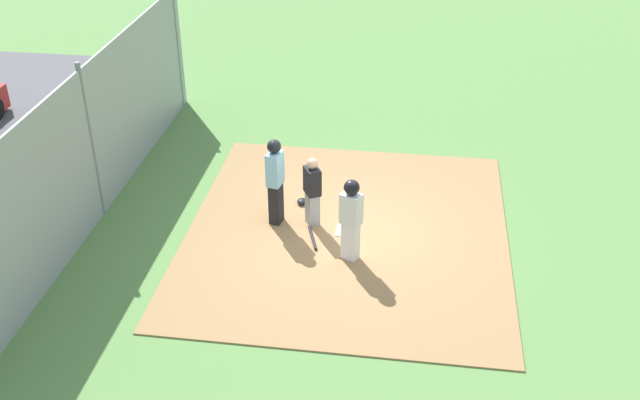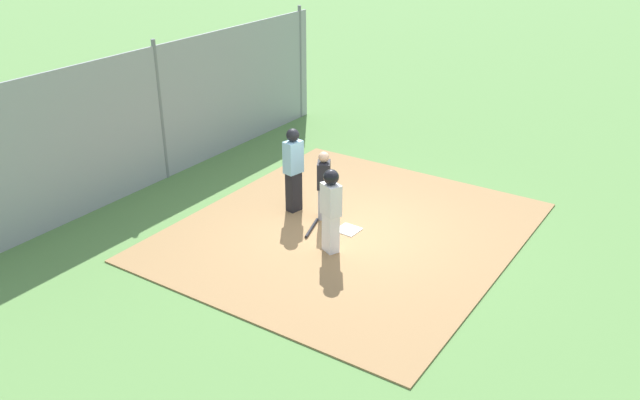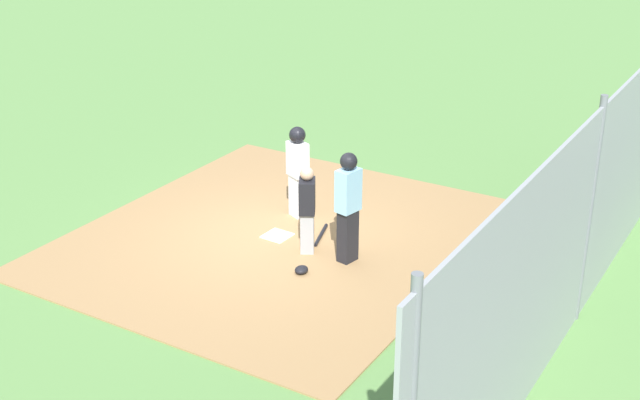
{
  "view_description": "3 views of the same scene",
  "coord_description": "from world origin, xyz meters",
  "px_view_note": "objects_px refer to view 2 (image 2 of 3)",
  "views": [
    {
      "loc": [
        12.73,
        1.24,
        8.37
      ],
      "look_at": [
        0.24,
        -0.52,
        0.86
      ],
      "focal_mm": 42.35,
      "sensor_mm": 36.0,
      "label": 1
    },
    {
      "loc": [
        10.39,
        6.16,
        6.38
      ],
      "look_at": [
        0.38,
        -0.45,
        0.75
      ],
      "focal_mm": 37.23,
      "sensor_mm": 36.0,
      "label": 2
    },
    {
      "loc": [
        -11.17,
        -7.59,
        6.53
      ],
      "look_at": [
        0.52,
        -0.55,
        0.64
      ],
      "focal_mm": 48.49,
      "sensor_mm": 36.0,
      "label": 3
    }
  ],
  "objects_px": {
    "home_plate": "(348,230)",
    "runner": "(331,205)",
    "baseball_bat": "(312,228)",
    "parked_car_red": "(102,93)",
    "umpire": "(293,168)",
    "parked_car_white": "(31,118)",
    "catcher": "(324,185)",
    "catcher_mask": "(329,199)"
  },
  "relations": [
    {
      "from": "parked_car_red",
      "to": "parked_car_white",
      "type": "relative_size",
      "value": 0.97
    },
    {
      "from": "parked_car_red",
      "to": "umpire",
      "type": "bearing_deg",
      "value": -103.35
    },
    {
      "from": "catcher",
      "to": "catcher_mask",
      "type": "distance_m",
      "value": 1.07
    },
    {
      "from": "catcher",
      "to": "parked_car_white",
      "type": "height_order",
      "value": "catcher"
    },
    {
      "from": "baseball_bat",
      "to": "umpire",
      "type": "bearing_deg",
      "value": -140.87
    },
    {
      "from": "parked_car_white",
      "to": "runner",
      "type": "bearing_deg",
      "value": -102.85
    },
    {
      "from": "umpire",
      "to": "parked_car_white",
      "type": "relative_size",
      "value": 0.42
    },
    {
      "from": "catcher",
      "to": "runner",
      "type": "relative_size",
      "value": 0.88
    },
    {
      "from": "umpire",
      "to": "parked_car_white",
      "type": "distance_m",
      "value": 8.8
    },
    {
      "from": "home_plate",
      "to": "runner",
      "type": "bearing_deg",
      "value": 9.51
    },
    {
      "from": "home_plate",
      "to": "catcher",
      "type": "relative_size",
      "value": 0.29
    },
    {
      "from": "catcher",
      "to": "runner",
      "type": "distance_m",
      "value": 1.45
    },
    {
      "from": "home_plate",
      "to": "catcher",
      "type": "distance_m",
      "value": 1.08
    },
    {
      "from": "umpire",
      "to": "runner",
      "type": "xyz_separation_m",
      "value": [
        1.08,
        1.64,
        -0.02
      ]
    },
    {
      "from": "catcher",
      "to": "baseball_bat",
      "type": "distance_m",
      "value": 0.95
    },
    {
      "from": "runner",
      "to": "parked_car_white",
      "type": "distance_m",
      "value": 10.46
    },
    {
      "from": "catcher_mask",
      "to": "parked_car_red",
      "type": "height_order",
      "value": "parked_car_red"
    },
    {
      "from": "parked_car_white",
      "to": "baseball_bat",
      "type": "bearing_deg",
      "value": -100.02
    },
    {
      "from": "catcher_mask",
      "to": "parked_car_white",
      "type": "distance_m",
      "value": 9.26
    },
    {
      "from": "home_plate",
      "to": "baseball_bat",
      "type": "bearing_deg",
      "value": -59.74
    },
    {
      "from": "catcher_mask",
      "to": "umpire",
      "type": "bearing_deg",
      "value": -27.76
    },
    {
      "from": "home_plate",
      "to": "runner",
      "type": "xyz_separation_m",
      "value": [
        0.92,
        0.15,
        0.97
      ]
    },
    {
      "from": "umpire",
      "to": "catcher_mask",
      "type": "relative_size",
      "value": 7.78
    },
    {
      "from": "home_plate",
      "to": "parked_car_white",
      "type": "distance_m",
      "value": 10.28
    },
    {
      "from": "catcher",
      "to": "parked_car_white",
      "type": "xyz_separation_m",
      "value": [
        0.32,
        -9.52,
        -0.18
      ]
    },
    {
      "from": "home_plate",
      "to": "runner",
      "type": "height_order",
      "value": "runner"
    },
    {
      "from": "catcher_mask",
      "to": "catcher",
      "type": "bearing_deg",
      "value": 25.03
    },
    {
      "from": "umpire",
      "to": "baseball_bat",
      "type": "bearing_deg",
      "value": -21.67
    },
    {
      "from": "runner",
      "to": "catcher_mask",
      "type": "distance_m",
      "value": 2.41
    },
    {
      "from": "baseball_bat",
      "to": "parked_car_white",
      "type": "xyz_separation_m",
      "value": [
        -0.27,
        -9.61,
        0.55
      ]
    },
    {
      "from": "parked_car_red",
      "to": "runner",
      "type": "bearing_deg",
      "value": -106.44
    },
    {
      "from": "baseball_bat",
      "to": "parked_car_red",
      "type": "xyz_separation_m",
      "value": [
        -3.03,
        -9.96,
        0.55
      ]
    },
    {
      "from": "catcher_mask",
      "to": "parked_car_red",
      "type": "distance_m",
      "value": 9.7
    },
    {
      "from": "catcher",
      "to": "umpire",
      "type": "distance_m",
      "value": 0.78
    },
    {
      "from": "catcher",
      "to": "runner",
      "type": "height_order",
      "value": "runner"
    },
    {
      "from": "umpire",
      "to": "catcher_mask",
      "type": "distance_m",
      "value": 1.28
    },
    {
      "from": "runner",
      "to": "parked_car_red",
      "type": "height_order",
      "value": "runner"
    },
    {
      "from": "home_plate",
      "to": "catcher",
      "type": "bearing_deg",
      "value": -105.45
    },
    {
      "from": "umpire",
      "to": "parked_car_red",
      "type": "xyz_separation_m",
      "value": [
        -2.49,
        -9.13,
        -0.41
      ]
    },
    {
      "from": "baseball_bat",
      "to": "catcher",
      "type": "bearing_deg",
      "value": 170.82
    },
    {
      "from": "baseball_bat",
      "to": "parked_car_red",
      "type": "height_order",
      "value": "parked_car_red"
    },
    {
      "from": "home_plate",
      "to": "baseball_bat",
      "type": "height_order",
      "value": "baseball_bat"
    }
  ]
}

